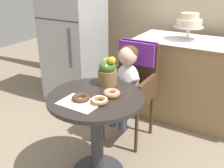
# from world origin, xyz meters

# --- Properties ---
(cafe_table) EXTENTS (0.72, 0.72, 0.72)m
(cafe_table) POSITION_xyz_m (0.00, 0.00, 0.51)
(cafe_table) COLOR #282321
(cafe_table) RESTS_ON ground
(wicker_chair) EXTENTS (0.42, 0.45, 0.95)m
(wicker_chair) POSITION_xyz_m (-0.03, 0.69, 0.64)
(wicker_chair) COLOR #472D19
(wicker_chair) RESTS_ON ground
(seated_child) EXTENTS (0.27, 0.32, 0.73)m
(seated_child) POSITION_xyz_m (-0.03, 0.54, 0.68)
(seated_child) COLOR silver
(seated_child) RESTS_ON ground
(paper_napkin) EXTENTS (0.29, 0.21, 0.00)m
(paper_napkin) POSITION_xyz_m (-0.03, -0.15, 0.72)
(paper_napkin) COLOR white
(paper_napkin) RESTS_ON cafe_table
(donut_front) EXTENTS (0.13, 0.13, 0.04)m
(donut_front) POSITION_xyz_m (-0.05, -0.11, 0.74)
(donut_front) COLOR #4C2D19
(donut_front) RESTS_ON cafe_table
(donut_mid) EXTENTS (0.13, 0.13, 0.04)m
(donut_mid) POSITION_xyz_m (0.08, -0.08, 0.74)
(donut_mid) COLOR #936033
(donut_mid) RESTS_ON cafe_table
(donut_side) EXTENTS (0.13, 0.13, 0.04)m
(donut_side) POSITION_xyz_m (0.10, 0.06, 0.74)
(donut_side) COLOR #AD7542
(donut_side) RESTS_ON cafe_table
(flower_vase) EXTENTS (0.15, 0.15, 0.24)m
(flower_vase) POSITION_xyz_m (-0.04, 0.23, 0.83)
(flower_vase) COLOR brown
(flower_vase) RESTS_ON cafe_table
(display_counter) EXTENTS (1.56, 0.62, 0.90)m
(display_counter) POSITION_xyz_m (0.55, 1.30, 0.45)
(display_counter) COLOR #93754C
(display_counter) RESTS_ON ground
(tiered_cake_stand) EXTENTS (0.30, 0.30, 0.27)m
(tiered_cake_stand) POSITION_xyz_m (0.29, 1.30, 1.08)
(tiered_cake_stand) COLOR silver
(tiered_cake_stand) RESTS_ON display_counter
(refrigerator) EXTENTS (0.64, 0.63, 1.70)m
(refrigerator) POSITION_xyz_m (-1.05, 1.10, 0.85)
(refrigerator) COLOR #9EA0A5
(refrigerator) RESTS_ON ground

